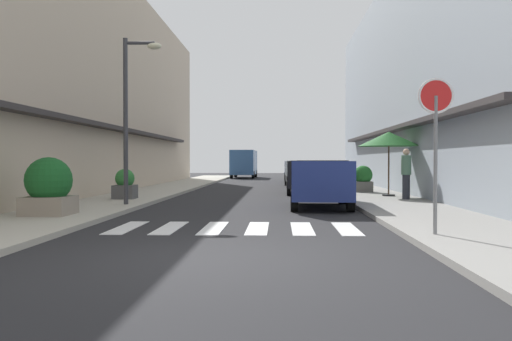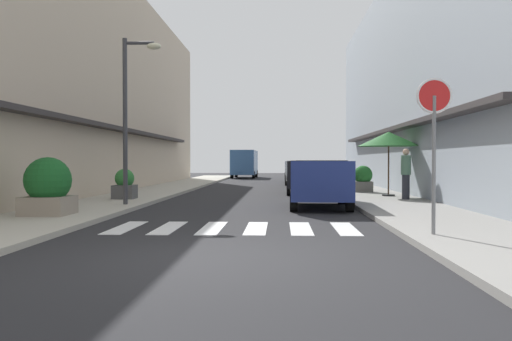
{
  "view_description": "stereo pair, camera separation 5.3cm",
  "coord_description": "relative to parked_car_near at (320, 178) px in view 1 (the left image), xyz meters",
  "views": [
    {
      "loc": [
        0.93,
        -7.74,
        1.45
      ],
      "look_at": [
        -0.13,
        16.36,
        1.01
      ],
      "focal_mm": 36.67,
      "sensor_mm": 36.0,
      "label": 1
    },
    {
      "loc": [
        0.98,
        -7.74,
        1.45
      ],
      "look_at": [
        -0.13,
        16.36,
        1.01
      ],
      "focal_mm": 36.67,
      "sensor_mm": 36.0,
      "label": 2
    }
  ],
  "objects": [
    {
      "name": "sidewalk_right",
      "position": [
        2.45,
        6.14,
        -0.86
      ],
      "size": [
        2.8,
        51.25,
        0.12
      ],
      "primitive_type": "cube",
      "color": "gray",
      "rests_on": "ground_plane"
    },
    {
      "name": "planter_corner",
      "position": [
        -6.98,
        -3.57,
        -0.11
      ],
      "size": [
        1.14,
        1.14,
        1.43
      ],
      "color": "gray",
      "rests_on": "sidewalk_left"
    },
    {
      "name": "parked_car_far",
      "position": [
        0.0,
        13.2,
        0.0
      ],
      "size": [
        1.9,
        4.13,
        1.47
      ],
      "color": "#4C5156",
      "rests_on": "ground_plane"
    },
    {
      "name": "parked_car_distant",
      "position": [
        -0.0,
        19.73,
        0.0
      ],
      "size": [
        1.81,
        4.48,
        1.47
      ],
      "color": "navy",
      "rests_on": "ground_plane"
    },
    {
      "name": "parked_car_near",
      "position": [
        0.0,
        0.0,
        0.0
      ],
      "size": [
        1.9,
        4.1,
        1.47
      ],
      "color": "navy",
      "rests_on": "ground_plane"
    },
    {
      "name": "sidewalk_left",
      "position": [
        -6.87,
        6.14,
        -0.86
      ],
      "size": [
        2.8,
        51.25,
        0.12
      ],
      "primitive_type": "cube",
      "color": "#ADA899",
      "rests_on": "ground_plane"
    },
    {
      "name": "round_street_sign",
      "position": [
        1.56,
        -6.63,
        1.37
      ],
      "size": [
        0.65,
        0.07,
        2.84
      ],
      "color": "slate",
      "rests_on": "sidewalk_right"
    },
    {
      "name": "building_row_right",
      "position": [
        6.35,
        6.97,
        4.19
      ],
      "size": [
        5.5,
        34.94,
        10.22
      ],
      "color": "#939EA8",
      "rests_on": "ground_plane"
    },
    {
      "name": "crosswalk",
      "position": [
        -2.21,
        -5.07,
        -0.91
      ],
      "size": [
        5.2,
        2.2,
        0.01
      ],
      "color": "silver",
      "rests_on": "ground_plane"
    },
    {
      "name": "planter_midblock",
      "position": [
        -6.72,
        1.96,
        -0.31
      ],
      "size": [
        0.75,
        0.75,
        1.05
      ],
      "color": "#4C4C4C",
      "rests_on": "sidewalk_left"
    },
    {
      "name": "delivery_van",
      "position": [
        -4.27,
        28.29,
        0.48
      ],
      "size": [
        2.08,
        5.43,
        2.37
      ],
      "color": "#33598C",
      "rests_on": "ground_plane"
    },
    {
      "name": "ground_plane",
      "position": [
        -2.21,
        6.14,
        -0.92
      ],
      "size": [
        80.53,
        80.53,
        0.0
      ],
      "primitive_type": "plane",
      "color": "#232326"
    },
    {
      "name": "parked_car_mid",
      "position": [
        -0.0,
        6.77,
        -0.0
      ],
      "size": [
        1.92,
        4.0,
        1.47
      ],
      "color": "black",
      "rests_on": "ground_plane"
    },
    {
      "name": "cafe_umbrella",
      "position": [
        2.9,
        3.82,
        1.36
      ],
      "size": [
        2.35,
        2.35,
        2.44
      ],
      "color": "#262626",
      "rests_on": "sidewalk_right"
    },
    {
      "name": "pedestrian_walking_near",
      "position": [
        3.14,
        2.09,
        0.13
      ],
      "size": [
        0.34,
        0.34,
        1.76
      ],
      "rotation": [
        0.0,
        0.0,
        3.53
      ],
      "color": "#282B33",
      "rests_on": "sidewalk_right"
    },
    {
      "name": "building_row_left",
      "position": [
        -10.77,
        6.97,
        4.04
      ],
      "size": [
        5.5,
        34.94,
        9.93
      ],
      "color": "#C6B299",
      "rests_on": "ground_plane"
    },
    {
      "name": "street_lamp",
      "position": [
        -5.79,
        -0.4,
        2.33
      ],
      "size": [
        1.19,
        0.28,
        5.09
      ],
      "color": "#38383D",
      "rests_on": "sidewalk_left"
    },
    {
      "name": "planter_far",
      "position": [
        2.34,
        6.36,
        -0.24
      ],
      "size": [
        0.8,
        0.8,
        1.13
      ],
      "color": "slate",
      "rests_on": "sidewalk_right"
    }
  ]
}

